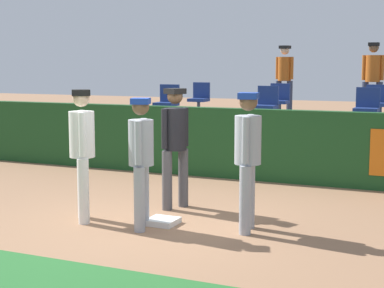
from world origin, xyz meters
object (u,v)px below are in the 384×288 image
Objects in this scene: player_coach_visitor at (248,152)px; spectator_capped at (284,75)px; first_base at (163,221)px; seat_front_center at (266,103)px; player_runner_visitor at (141,154)px; spectator_hooded at (373,75)px; seat_back_center at (279,99)px; seat_front_left at (167,101)px; seat_back_left at (200,97)px; player_umpire at (175,139)px; seat_back_right at (375,101)px; player_fielder_home at (82,146)px; seat_front_right at (367,106)px.

spectator_capped reaches higher than player_coach_visitor.
seat_front_center is (-0.08, 5.08, 1.34)m from first_base.
spectator_hooded is at bearing 148.10° from player_runner_visitor.
spectator_hooded is (1.76, 7.50, 1.91)m from first_base.
seat_back_center is 2.25m from spectator_hooded.
first_base is at bearing -92.04° from player_coach_visitor.
player_coach_visitor is at bearing -75.66° from seat_front_center.
seat_back_center is (-0.24, 1.80, 0.00)m from seat_front_center.
spectator_capped is at bearing 57.39° from seat_front_left.
seat_back_center is at bearing 0.01° from seat_back_left.
player_umpire is at bearing 71.19° from spectator_hooded.
spectator_capped is at bearing 154.22° from seat_back_right.
player_fielder_home is 6.18m from seat_front_right.
player_runner_visitor is 5.85m from seat_front_left.
seat_back_center is at bearing 142.09° from seat_front_right.
spectator_hooded reaches higher than seat_back_center.
seat_front_center reaches higher than first_base.
seat_back_center is 2.93m from seat_front_right.
seat_back_left is at bearing -136.83° from player_umpire.
seat_back_right is at bearing 22.46° from seat_front_left.
player_umpire reaches higher than first_base.
player_fielder_home is 7.26m from seat_back_left.
seat_front_center is 2.70m from seat_back_right.
player_runner_visitor is 2.09× the size of seat_back_left.
seat_back_right is 4.33m from seat_back_left.
seat_back_right is at bearing 145.74° from player_runner_visitor.
seat_back_center is 1.00× the size of seat_front_left.
first_base is at bearing 134.26° from player_runner_visitor.
seat_front_left is (-1.32, 5.34, 0.31)m from player_fielder_home.
player_runner_visitor is 2.09× the size of seat_front_center.
spectator_capped is (-2.28, 0.55, -0.01)m from spectator_hooded.
seat_front_center is 1.82m from seat_back_center.
first_base is 7.40m from seat_back_left.
spectator_capped is at bearing 99.41° from seat_back_center.
seat_back_right is (2.01, 1.80, -0.00)m from seat_front_center.
player_fielder_home is 2.20× the size of seat_front_right.
player_fielder_home is 2.20× the size of seat_back_left.
seat_front_center and seat_front_right have the same top height.
seat_front_center is at bearing -180.00° from seat_front_right.
player_coach_visitor is 7.62m from seat_back_left.
player_fielder_home reaches higher than seat_back_left.
player_fielder_home is 2.20× the size of seat_back_right.
player_fielder_home is 2.20× the size of seat_front_left.
spectator_hooded reaches higher than first_base.
player_umpire reaches higher than seat_back_center.
seat_back_center and seat_back_left have the same top height.
seat_front_right is (2.07, 0.00, 0.00)m from seat_front_center.
spectator_capped is at bearing 164.41° from player_runner_visitor.
spectator_capped is at bearing 140.27° from player_fielder_home.
seat_front_center is at bearing 50.97° from spectator_hooded.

